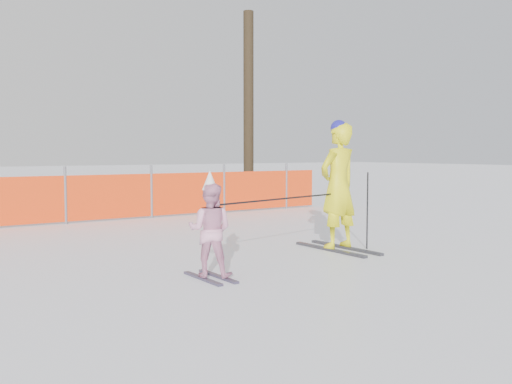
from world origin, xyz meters
The scene contains 6 objects.
ground centered at (0.00, 0.00, 0.00)m, with size 120.00×120.00×0.00m, color white.
adult centered at (1.69, 0.67, 1.03)m, with size 0.76×1.58×2.06m.
child centered at (-1.02, 0.01, 0.61)m, with size 0.70×0.87×1.33m.
ski_poles centered at (0.93, 0.38, 0.81)m, with size 3.05×0.63×1.23m.
safety_fence centered at (-1.52, 6.43, 0.56)m, with size 14.94×0.06×1.25m.
tree_trunks centered at (6.07, 9.81, 2.99)m, with size 1.51×2.07×6.00m.
Camera 1 is at (-4.45, -6.02, 1.55)m, focal length 40.00 mm.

